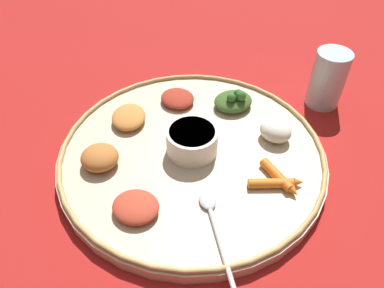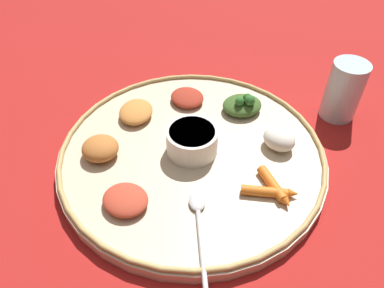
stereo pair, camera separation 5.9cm
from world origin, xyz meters
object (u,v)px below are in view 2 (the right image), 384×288
object	(u,v)px
carrot_near_spoon	(269,192)
spoon	(199,222)
drinking_glass	(342,94)
greens_pile	(243,105)
center_bowl	(192,140)
carrot_outer	(275,186)

from	to	relation	value
carrot_near_spoon	spoon	bearing A→B (deg)	-31.42
drinking_glass	greens_pile	bearing A→B (deg)	-53.10
center_bowl	greens_pile	bearing A→B (deg)	171.35
carrot_near_spoon	greens_pile	bearing A→B (deg)	-141.57
spoon	greens_pile	distance (m)	0.26
spoon	drinking_glass	size ratio (longest dim) A/B	1.20
carrot_outer	center_bowl	bearing A→B (deg)	-90.66
greens_pile	drinking_glass	size ratio (longest dim) A/B	0.86
center_bowl	carrot_near_spoon	world-z (taller)	center_bowl
greens_pile	carrot_outer	world-z (taller)	greens_pile
spoon	carrot_near_spoon	world-z (taller)	carrot_near_spoon
center_bowl	drinking_glass	world-z (taller)	drinking_glass
center_bowl	drinking_glass	distance (m)	0.30
carrot_near_spoon	carrot_outer	world-z (taller)	same
carrot_near_spoon	drinking_glass	bearing A→B (deg)	175.02
carrot_outer	drinking_glass	xyz separation A→B (m)	(-0.25, 0.02, 0.02)
spoon	carrot_outer	distance (m)	0.13
spoon	greens_pile	xyz separation A→B (m)	(-0.25, -0.06, 0.01)
spoon	center_bowl	bearing A→B (deg)	-143.17
center_bowl	greens_pile	xyz separation A→B (m)	(-0.14, 0.02, -0.01)
center_bowl	carrot_near_spoon	bearing A→B (deg)	83.22
center_bowl	carrot_outer	size ratio (longest dim) A/B	1.14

